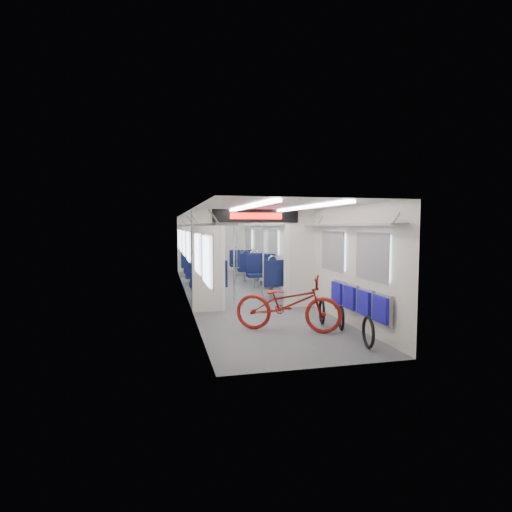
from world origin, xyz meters
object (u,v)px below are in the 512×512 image
at_px(stanchion_near_right, 263,257).
at_px(stanchion_far_right, 237,250).
at_px(bike_hoop_a, 368,334).
at_px(stanchion_far_left, 219,250).
at_px(bike_hoop_c, 322,313).
at_px(stanchion_near_left, 234,257).
at_px(flip_bench, 358,300).
at_px(seat_bay_far_right, 246,264).
at_px(seat_bay_near_right, 270,273).
at_px(bike_hoop_b, 341,319).
at_px(bicycle, 288,304).
at_px(seat_bay_far_left, 195,265).
at_px(seat_bay_near_left, 204,274).

bearing_deg(stanchion_near_right, stanchion_far_right, 91.37).
distance_m(bike_hoop_a, stanchion_far_left, 7.61).
bearing_deg(stanchion_far_left, bike_hoop_a, -79.98).
xyz_separation_m(bike_hoop_c, stanchion_near_left, (-1.27, 2.64, 0.92)).
distance_m(flip_bench, stanchion_far_right, 6.41).
height_order(seat_bay_far_right, stanchion_near_left, stanchion_near_left).
height_order(bike_hoop_c, stanchion_far_left, stanchion_far_left).
xyz_separation_m(bike_hoop_a, seat_bay_near_right, (-0.11, 5.41, 0.34)).
distance_m(bike_hoop_b, stanchion_near_left, 3.59).
height_order(bike_hoop_a, bike_hoop_b, bike_hoop_a).
xyz_separation_m(seat_bay_far_right, stanchion_far_left, (-1.20, -1.31, 0.61)).
xyz_separation_m(bike_hoop_c, seat_bay_near_right, (-0.00, 3.80, 0.34)).
height_order(bicycle, seat_bay_far_left, seat_bay_far_left).
bearing_deg(stanchion_near_right, stanchion_far_left, 100.98).
xyz_separation_m(seat_bay_near_right, stanchion_far_left, (-1.20, 2.03, 0.58)).
bearing_deg(bike_hoop_b, flip_bench, -32.16).
distance_m(seat_bay_near_right, stanchion_near_right, 1.55).
bearing_deg(stanchion_far_right, flip_bench, -80.56).
relative_size(seat_bay_near_right, seat_bay_far_left, 1.11).
xyz_separation_m(bike_hoop_c, seat_bay_far_left, (-1.87, 7.15, 0.31)).
xyz_separation_m(stanchion_near_right, stanchion_far_right, (-0.08, 3.16, 0.00)).
xyz_separation_m(bike_hoop_c, seat_bay_near_left, (-1.87, 4.00, 0.34)).
relative_size(bike_hoop_c, stanchion_far_left, 0.22).
xyz_separation_m(bike_hoop_b, stanchion_far_left, (-1.37, 6.34, 0.94)).
distance_m(bike_hoop_b, seat_bay_far_right, 7.65).
bearing_deg(seat_bay_far_left, bike_hoop_a, -77.27).
xyz_separation_m(seat_bay_far_left, stanchion_far_right, (1.24, -1.52, 0.61)).
distance_m(bicycle, stanchion_near_left, 3.08).
height_order(bicycle, stanchion_far_left, stanchion_far_left).
height_order(seat_bay_near_left, seat_bay_near_right, seat_bay_near_right).
xyz_separation_m(bicycle, seat_bay_far_left, (-1.06, 7.49, 0.03)).
bearing_deg(stanchion_far_left, flip_bench, -75.97).
bearing_deg(bike_hoop_a, seat_bay_far_right, 90.72).
height_order(bicycle, bike_hoop_b, bicycle).
distance_m(bicycle, flip_bench, 1.27).
relative_size(bicycle, stanchion_far_right, 0.85).
height_order(bike_hoop_a, stanchion_near_left, stanchion_near_left).
bearing_deg(flip_bench, bike_hoop_a, -108.18).
bearing_deg(flip_bench, seat_bay_far_left, 106.32).
distance_m(bike_hoop_c, seat_bay_far_left, 7.40).
relative_size(bicycle, bike_hoop_b, 4.21).
bearing_deg(bike_hoop_c, stanchion_far_left, 101.70).
bearing_deg(bike_hoop_a, stanchion_far_right, 95.82).
bearing_deg(bike_hoop_b, bike_hoop_a, -93.13).
bearing_deg(flip_bench, bicycle, 165.09).
relative_size(bike_hoop_c, stanchion_near_left, 0.22).
height_order(stanchion_near_left, stanchion_far_right, same).
xyz_separation_m(seat_bay_near_left, stanchion_near_right, (1.32, -1.53, 0.58)).
distance_m(seat_bay_far_left, stanchion_near_left, 4.59).
bearing_deg(flip_bench, stanchion_near_right, 107.20).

